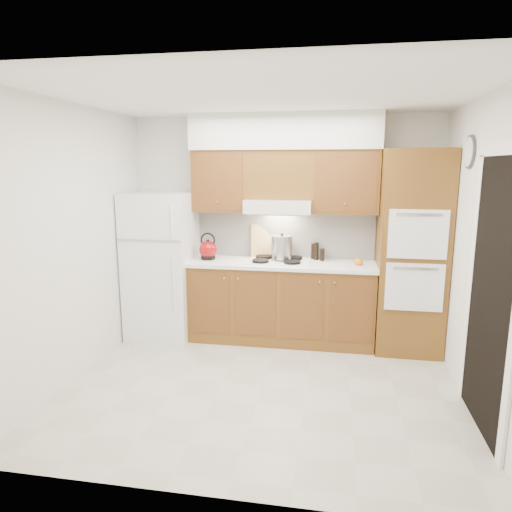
% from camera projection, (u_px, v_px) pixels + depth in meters
% --- Properties ---
extents(floor, '(3.60, 3.60, 0.00)m').
position_uv_depth(floor, '(263.00, 386.00, 4.27)').
color(floor, '#B7B1A0').
rests_on(floor, ground).
extents(ceiling, '(3.60, 3.60, 0.00)m').
position_uv_depth(ceiling, '(264.00, 95.00, 3.77)').
color(ceiling, white).
rests_on(ceiling, wall_back).
extents(wall_back, '(3.60, 0.02, 2.60)m').
position_uv_depth(wall_back, '(283.00, 227.00, 5.47)').
color(wall_back, silver).
rests_on(wall_back, floor).
extents(wall_left, '(0.02, 3.00, 2.60)m').
position_uv_depth(wall_left, '(76.00, 244.00, 4.32)').
color(wall_left, silver).
rests_on(wall_left, floor).
extents(wall_right, '(0.02, 3.00, 2.60)m').
position_uv_depth(wall_right, '(481.00, 256.00, 3.72)').
color(wall_right, silver).
rests_on(wall_right, floor).
extents(fridge, '(0.75, 0.72, 1.72)m').
position_uv_depth(fridge, '(162.00, 265.00, 5.44)').
color(fridge, white).
rests_on(fridge, floor).
extents(base_cabinets, '(2.11, 0.60, 0.90)m').
position_uv_depth(base_cabinets, '(281.00, 303.00, 5.34)').
color(base_cabinets, brown).
rests_on(base_cabinets, floor).
extents(countertop, '(2.13, 0.62, 0.04)m').
position_uv_depth(countertop, '(282.00, 264.00, 5.24)').
color(countertop, white).
rests_on(countertop, base_cabinets).
extents(backsplash, '(2.11, 0.03, 0.56)m').
position_uv_depth(backsplash, '(285.00, 234.00, 5.47)').
color(backsplash, white).
rests_on(backsplash, countertop).
extents(oven_cabinet, '(0.70, 0.65, 2.20)m').
position_uv_depth(oven_cabinet, '(411.00, 253.00, 4.95)').
color(oven_cabinet, brown).
rests_on(oven_cabinet, floor).
extents(upper_cab_left, '(0.63, 0.33, 0.70)m').
position_uv_depth(upper_cab_left, '(221.00, 181.00, 5.32)').
color(upper_cab_left, brown).
rests_on(upper_cab_left, wall_back).
extents(upper_cab_right, '(0.73, 0.33, 0.70)m').
position_uv_depth(upper_cab_right, '(345.00, 182.00, 5.08)').
color(upper_cab_right, brown).
rests_on(upper_cab_right, wall_back).
extents(range_hood, '(0.75, 0.45, 0.15)m').
position_uv_depth(range_hood, '(279.00, 206.00, 5.20)').
color(range_hood, silver).
rests_on(range_hood, wall_back).
extents(upper_cab_over_hood, '(0.75, 0.33, 0.55)m').
position_uv_depth(upper_cab_over_hood, '(280.00, 175.00, 5.19)').
color(upper_cab_over_hood, brown).
rests_on(upper_cab_over_hood, range_hood).
extents(soffit, '(2.13, 0.36, 0.40)m').
position_uv_depth(soffit, '(284.00, 132.00, 5.08)').
color(soffit, silver).
rests_on(soffit, wall_back).
extents(cooktop, '(0.74, 0.50, 0.01)m').
position_uv_depth(cooktop, '(278.00, 261.00, 5.26)').
color(cooktop, white).
rests_on(cooktop, countertop).
extents(doorway, '(0.02, 0.90, 2.10)m').
position_uv_depth(doorway, '(491.00, 298.00, 3.43)').
color(doorway, black).
rests_on(doorway, floor).
extents(wall_clock, '(0.02, 0.30, 0.30)m').
position_uv_depth(wall_clock, '(470.00, 152.00, 4.09)').
color(wall_clock, '#3F3833').
rests_on(wall_clock, wall_right).
extents(kettle, '(0.25, 0.25, 0.21)m').
position_uv_depth(kettle, '(208.00, 250.00, 5.37)').
color(kettle, maroon).
rests_on(kettle, countertop).
extents(cutting_board, '(0.31, 0.15, 0.39)m').
position_uv_depth(cutting_board, '(263.00, 241.00, 5.49)').
color(cutting_board, tan).
rests_on(cutting_board, countertop).
extents(stock_pot, '(0.31, 0.31, 0.26)m').
position_uv_depth(stock_pot, '(282.00, 247.00, 5.28)').
color(stock_pot, '#A8A9AD').
rests_on(stock_pot, cooktop).
extents(condiment_a, '(0.08, 0.08, 0.21)m').
position_uv_depth(condiment_a, '(316.00, 251.00, 5.35)').
color(condiment_a, black).
rests_on(condiment_a, countertop).
extents(condiment_b, '(0.07, 0.07, 0.18)m').
position_uv_depth(condiment_b, '(313.00, 251.00, 5.41)').
color(condiment_b, black).
rests_on(condiment_b, countertop).
extents(condiment_c, '(0.06, 0.06, 0.15)m').
position_uv_depth(condiment_c, '(322.00, 255.00, 5.29)').
color(condiment_c, black).
rests_on(condiment_c, countertop).
extents(orange_near, '(0.08, 0.08, 0.08)m').
position_uv_depth(orange_near, '(357.00, 262.00, 5.08)').
color(orange_near, '#D85B0B').
rests_on(orange_near, countertop).
extents(orange_far, '(0.09, 0.09, 0.07)m').
position_uv_depth(orange_far, '(360.00, 262.00, 5.06)').
color(orange_far, orange).
rests_on(orange_far, countertop).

